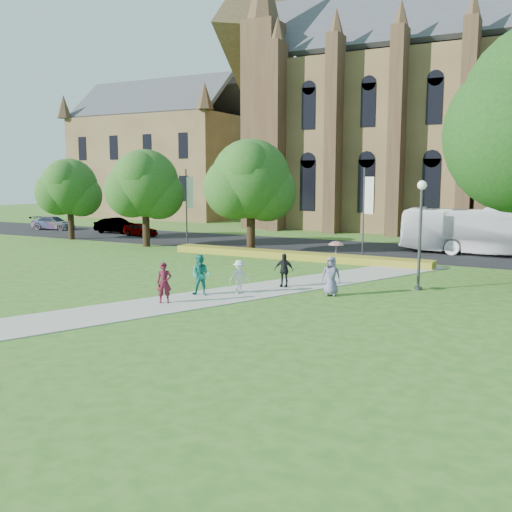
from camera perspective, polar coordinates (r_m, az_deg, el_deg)
The scene contains 21 objects.
ground at distance 25.44m, azimuth -4.16°, elevation -4.38°, with size 160.00×160.00×0.00m, color #2E5E1C.
road at distance 43.46m, azimuth 9.95°, elevation 0.69°, with size 160.00×10.00×0.02m, color black.
footpath at distance 26.27m, azimuth -3.00°, elevation -3.93°, with size 3.20×30.00×0.04m, color #B2B2A8.
flower_hedge at distance 37.83m, azimuth 3.88°, elevation 0.05°, with size 18.00×1.40×0.45m, color gold.
building_west at distance 78.85m, azimuth -9.11°, elevation 10.63°, with size 22.00×14.00×18.30m.
streetlamp at distance 28.21m, azimuth 16.14°, elevation 3.32°, with size 0.44×0.44×5.24m.
street_tree_0 at distance 44.99m, azimuth -11.05°, elevation 7.12°, with size 5.20×5.20×7.50m.
street_tree_1 at distance 40.41m, azimuth -0.52°, elevation 7.68°, with size 5.60×5.60×8.05m.
street_tree_2 at distance 51.82m, azimuth -18.16°, elevation 6.58°, with size 4.80×4.80×6.95m.
banner_pole_0 at distance 37.96m, azimuth 10.87°, elevation 4.75°, with size 0.70×0.10×6.00m.
banner_pole_1 at distance 44.14m, azimuth -6.85°, elevation 5.27°, with size 0.70×0.10×6.00m.
tour_coach at distance 42.53m, azimuth 22.36°, elevation 2.31°, with size 2.78×11.88×3.31m, color silver.
car_0 at distance 53.08m, azimuth -11.49°, elevation 2.63°, with size 1.44×3.59×1.22m, color gray.
car_1 at distance 56.23m, azimuth -13.76°, elevation 2.97°, with size 1.54×4.42×1.46m, color gray.
car_2 at distance 62.06m, azimuth -19.61°, elevation 3.13°, with size 1.87×4.61×1.34m, color gray.
pedestrian_0 at distance 24.71m, azimuth -9.17°, elevation -2.66°, with size 0.64×0.42×1.75m, color #511221.
pedestrian_1 at distance 26.05m, azimuth -5.54°, elevation -1.91°, with size 0.91×0.71×1.87m, color #197F6C.
pedestrian_2 at distance 26.43m, azimuth -1.69°, elevation -2.08°, with size 1.01×0.58×1.56m, color silver.
pedestrian_3 at distance 28.01m, azimuth 2.80°, elevation -1.42°, with size 0.97×0.40×1.65m, color black.
pedestrian_4 at distance 26.25m, azimuth 7.51°, elevation -1.97°, with size 0.87×0.57×1.78m, color slate.
parasol at distance 26.10m, azimuth 8.00°, elevation 0.61°, with size 0.69×0.69×0.61m, color #ECA7BA.
Camera 1 is at (13.21, -21.05, 5.44)m, focal length 40.00 mm.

